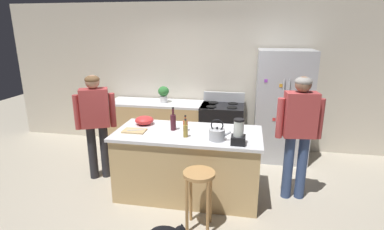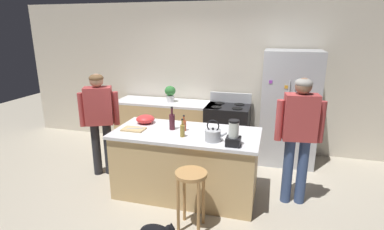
{
  "view_description": "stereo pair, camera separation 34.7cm",
  "coord_description": "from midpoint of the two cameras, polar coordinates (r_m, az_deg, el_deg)",
  "views": [
    {
      "loc": [
        0.74,
        -3.7,
        2.24
      ],
      "look_at": [
        0.0,
        0.3,
        1.06
      ],
      "focal_mm": 28.21,
      "sensor_mm": 36.0,
      "label": 1
    },
    {
      "loc": [
        1.08,
        -3.62,
        2.24
      ],
      "look_at": [
        0.0,
        0.3,
        1.06
      ],
      "focal_mm": 28.21,
      "sensor_mm": 36.0,
      "label": 2
    }
  ],
  "objects": [
    {
      "name": "refrigerator",
      "position": [
        5.34,
        14.91,
        1.62
      ],
      "size": [
        0.9,
        0.73,
        1.9
      ],
      "color": "#B7BABF",
      "rests_on": "ground_plane"
    },
    {
      "name": "bottle_cooking_sauce",
      "position": [
        4.02,
        -3.73,
        -1.98
      ],
      "size": [
        0.06,
        0.06,
        0.22
      ],
      "color": "#B24C26",
      "rests_on": "kitchen_island"
    },
    {
      "name": "back_counter_run",
      "position": [
        5.77,
        -7.29,
        -2.0
      ],
      "size": [
        2.0,
        0.64,
        0.91
      ],
      "color": "tan",
      "rests_on": "ground_plane"
    },
    {
      "name": "tea_kettle",
      "position": [
        3.69,
        2.08,
        -3.64
      ],
      "size": [
        0.28,
        0.2,
        0.27
      ],
      "color": "#B7BABF",
      "rests_on": "kitchen_island"
    },
    {
      "name": "mixing_bowl",
      "position": [
        4.38,
        -11.26,
        -1.01
      ],
      "size": [
        0.26,
        0.26,
        0.12
      ],
      "primitive_type": "ellipsoid",
      "color": "red",
      "rests_on": "kitchen_island"
    },
    {
      "name": "person_by_sink_right",
      "position": [
        4.06,
        17.28,
        -2.21
      ],
      "size": [
        0.6,
        0.27,
        1.67
      ],
      "color": "#384C7A",
      "rests_on": "ground_plane"
    },
    {
      "name": "chef_knife",
      "position": [
        4.11,
        -13.0,
        -2.81
      ],
      "size": [
        0.22,
        0.1,
        0.01
      ],
      "primitive_type": "cube",
      "rotation": [
        0.0,
        0.0,
        0.35
      ],
      "color": "#B7BABF",
      "rests_on": "cutting_board"
    },
    {
      "name": "person_by_island_left",
      "position": [
        4.72,
        -19.8,
        -0.47
      ],
      "size": [
        0.57,
        0.37,
        1.6
      ],
      "color": "#26262B",
      "rests_on": "ground_plane"
    },
    {
      "name": "ground_plane",
      "position": [
        4.39,
        -3.08,
        -14.55
      ],
      "size": [
        14.0,
        14.0,
        0.0
      ],
      "primitive_type": "plane",
      "color": "#B2A893"
    },
    {
      "name": "blender_appliance",
      "position": [
        3.57,
        6.03,
        -3.57
      ],
      "size": [
        0.17,
        0.17,
        0.31
      ],
      "color": "black",
      "rests_on": "kitchen_island"
    },
    {
      "name": "cutting_board",
      "position": [
        4.12,
        -13.24,
        -2.96
      ],
      "size": [
        0.3,
        0.2,
        0.02
      ],
      "primitive_type": "cube",
      "color": "tan",
      "rests_on": "kitchen_island"
    },
    {
      "name": "back_wall",
      "position": [
        5.75,
        1.29,
        7.26
      ],
      "size": [
        8.0,
        0.1,
        2.7
      ],
      "primitive_type": "cube",
      "color": "beige",
      "rests_on": "ground_plane"
    },
    {
      "name": "stove_range",
      "position": [
        5.51,
        3.86,
        -2.65
      ],
      "size": [
        0.76,
        0.65,
        1.09
      ],
      "color": "black",
      "rests_on": "ground_plane"
    },
    {
      "name": "bar_stool",
      "position": [
        3.45,
        -1.6,
        -13.2
      ],
      "size": [
        0.36,
        0.36,
        0.71
      ],
      "color": "#B7844C",
      "rests_on": "ground_plane"
    },
    {
      "name": "kitchen_island",
      "position": [
        4.17,
        -3.18,
        -9.15
      ],
      "size": [
        1.94,
        0.92,
        0.91
      ],
      "color": "tan",
      "rests_on": "ground_plane"
    },
    {
      "name": "bottle_wine",
      "position": [
        4.06,
        -6.03,
        -1.3
      ],
      "size": [
        0.08,
        0.08,
        0.32
      ],
      "color": "#471923",
      "rests_on": "kitchen_island"
    },
    {
      "name": "bottle_vinegar",
      "position": [
        3.8,
        -3.85,
        -2.97
      ],
      "size": [
        0.06,
        0.06,
        0.24
      ],
      "color": "olive",
      "rests_on": "kitchen_island"
    },
    {
      "name": "potted_plant",
      "position": [
        5.59,
        -7.18,
        4.1
      ],
      "size": [
        0.2,
        0.2,
        0.3
      ],
      "color": "silver",
      "rests_on": "back_counter_run"
    }
  ]
}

